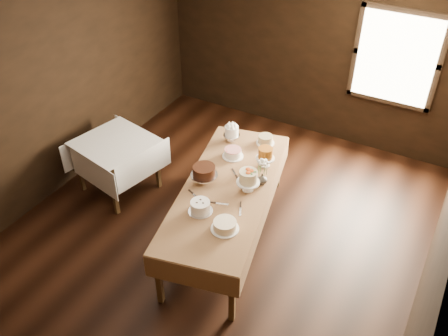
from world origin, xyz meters
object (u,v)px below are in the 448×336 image
cake_server_a (222,204)px  cake_server_c (234,172)px  cake_swirl (200,207)px  cake_server_d (260,180)px  cake_chocolate (204,175)px  cake_cream (225,226)px  cake_lattice (233,153)px  cake_caramel (265,158)px  cake_flowers (248,182)px  flower_vase (262,179)px  display_table (227,191)px  side_table (115,147)px  cake_speckled (265,140)px  cake_meringue (232,134)px  cake_server_e (197,197)px  cake_server_b (240,211)px

cake_server_a → cake_server_c: 0.63m
cake_swirl → cake_server_d: bearing=68.9°
cake_chocolate → cake_cream: 0.87m
cake_lattice → cake_chocolate: size_ratio=0.81×
cake_caramel → cake_flowers: cake_flowers is taller
cake_server_d → cake_caramel: bearing=57.7°
cake_flowers → flower_vase: 0.22m
cake_lattice → cake_server_a: (0.35, -0.90, -0.05)m
cake_swirl → cake_server_a: (0.15, 0.23, -0.06)m
display_table → side_table: side_table is taller
flower_vase → cake_chocolate: bearing=-153.1°
cake_speckled → cake_flowers: (0.25, -1.01, 0.07)m
display_table → cake_swirl: 0.55m
cake_chocolate → cake_server_d: 0.69m
cake_server_a → cake_chocolate: bearing=128.4°
display_table → cake_speckled: bearing=90.4°
cake_meringue → cake_chocolate: size_ratio=0.62×
cake_meringue → cake_caramel: bearing=-24.6°
cake_server_d → cake_server_e: (-0.50, -0.66, 0.00)m
cake_cream → cake_server_d: 0.97m
cake_flowers → cake_server_c: bearing=144.1°
cake_chocolate → cake_server_e: 0.32m
cake_swirl → cake_server_a: bearing=57.4°
cake_chocolate → cake_server_d: cake_chocolate is taller
cake_caramel → cake_server_e: 1.06m
cake_meringue → cake_server_e: bearing=-80.3°
display_table → cake_cream: cake_cream is taller
cake_caramel → cake_server_e: cake_caramel is taller
cake_cream → cake_server_e: cake_cream is taller
cake_flowers → flower_vase: bearing=64.5°
cake_server_c → cake_speckled: bearing=-52.1°
cake_server_d → flower_vase: size_ratio=1.74×
cake_flowers → cake_swirl: 0.68m
display_table → cake_server_e: (-0.22, -0.34, 0.06)m
cake_server_b → cake_server_a: bearing=-119.2°
cake_speckled → cake_lattice: size_ratio=0.79×
cake_speckled → cake_lattice: cake_speckled is taller
cake_chocolate → display_table: bearing=8.0°
cake_server_a → cake_server_d: 0.65m
cake_server_a → cake_server_d: size_ratio=1.00×
cake_speckled → cake_chocolate: bearing=-104.2°
cake_meringue → cake_chocolate: cake_chocolate is taller
cake_server_a → flower_vase: size_ratio=1.74×
side_table → cake_server_a: 1.98m
cake_chocolate → cake_swirl: (0.24, -0.49, -0.04)m
cake_flowers → cake_server_c: cake_flowers is taller
cake_meringue → side_table: bearing=-149.9°
cake_lattice → cake_caramel: 0.46m
cake_speckled → cake_server_b: cake_speckled is taller
cake_flowers → cake_server_e: size_ratio=1.20×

